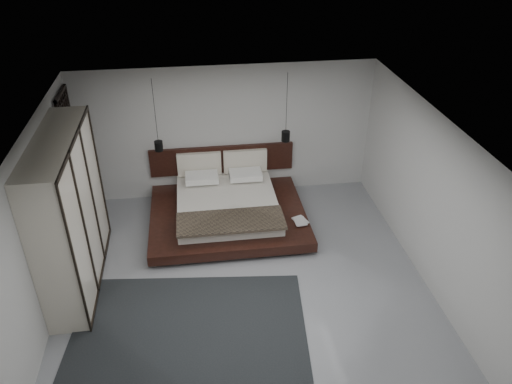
{
  "coord_description": "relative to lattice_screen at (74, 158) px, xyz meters",
  "views": [
    {
      "loc": [
        -0.68,
        -6.33,
        5.63
      ],
      "look_at": [
        0.36,
        1.2,
        1.03
      ],
      "focal_mm": 35.0,
      "sensor_mm": 36.0,
      "label": 1
    }
  ],
  "objects": [
    {
      "name": "wall_left",
      "position": [
        -0.05,
        -2.45,
        0.1
      ],
      "size": [
        0.0,
        6.0,
        6.0
      ],
      "primitive_type": "plane",
      "rotation": [
        1.57,
        0.0,
        1.57
      ],
      "color": "#B2B2B0",
      "rests_on": "floor"
    },
    {
      "name": "wardrobe",
      "position": [
        0.25,
        -1.93,
        -0.02
      ],
      "size": [
        0.62,
        2.62,
        2.57
      ],
      "color": "beige",
      "rests_on": "floor"
    },
    {
      "name": "wall_front",
      "position": [
        2.95,
        -5.45,
        0.1
      ],
      "size": [
        6.0,
        0.0,
        6.0
      ],
      "primitive_type": "plane",
      "rotation": [
        -1.57,
        0.0,
        0.0
      ],
      "color": "#B2B2B0",
      "rests_on": "floor"
    },
    {
      "name": "rug",
      "position": [
        2.0,
        -3.46,
        -1.29
      ],
      "size": [
        3.72,
        2.83,
        0.01
      ],
      "primitive_type": "cube",
      "rotation": [
        0.0,
        0.0,
        -0.11
      ],
      "color": "black",
      "rests_on": "floor"
    },
    {
      "name": "book_lower",
      "position": [
        4.06,
        -1.23,
        -1.01
      ],
      "size": [
        0.31,
        0.36,
        0.03
      ],
      "primitive_type": "imported",
      "rotation": [
        0.0,
        0.0,
        0.35
      ],
      "color": "#99724C",
      "rests_on": "bed"
    },
    {
      "name": "wall_back",
      "position": [
        2.95,
        0.55,
        0.1
      ],
      "size": [
        6.0,
        0.0,
        6.0
      ],
      "primitive_type": "plane",
      "rotation": [
        1.57,
        0.0,
        0.0
      ],
      "color": "#B2B2B0",
      "rests_on": "floor"
    },
    {
      "name": "pendant_left",
      "position": [
        1.61,
        -0.06,
        0.19
      ],
      "size": [
        0.16,
        0.16,
        1.42
      ],
      "color": "black",
      "rests_on": "ceiling"
    },
    {
      "name": "ceiling",
      "position": [
        2.95,
        -2.45,
        1.5
      ],
      "size": [
        6.0,
        6.0,
        0.0
      ],
      "primitive_type": "plane",
      "rotation": [
        3.14,
        0.0,
        0.0
      ],
      "color": "white",
      "rests_on": "wall_back"
    },
    {
      "name": "pendant_right",
      "position": [
        4.06,
        -0.06,
        0.23
      ],
      "size": [
        0.17,
        0.17,
        1.38
      ],
      "color": "black",
      "rests_on": "ceiling"
    },
    {
      "name": "wall_right",
      "position": [
        5.95,
        -2.45,
        0.1
      ],
      "size": [
        0.0,
        6.0,
        6.0
      ],
      "primitive_type": "plane",
      "rotation": [
        1.57,
        0.0,
        -1.57
      ],
      "color": "#B2B2B0",
      "rests_on": "floor"
    },
    {
      "name": "book_upper",
      "position": [
        4.04,
        -1.26,
        -0.98
      ],
      "size": [
        0.24,
        0.31,
        0.02
      ],
      "primitive_type": "imported",
      "rotation": [
        0.0,
        0.0,
        0.06
      ],
      "color": "#99724C",
      "rests_on": "book_lower"
    },
    {
      "name": "bed",
      "position": [
        2.83,
        -0.55,
        -1.0
      ],
      "size": [
        2.98,
        2.48,
        1.11
      ],
      "color": "black",
      "rests_on": "floor"
    },
    {
      "name": "lattice_screen",
      "position": [
        0.0,
        0.0,
        0.0
      ],
      "size": [
        0.05,
        0.9,
        2.6
      ],
      "primitive_type": "cube",
      "color": "black",
      "rests_on": "floor"
    },
    {
      "name": "floor",
      "position": [
        2.95,
        -2.45,
        -1.3
      ],
      "size": [
        6.0,
        6.0,
        0.0
      ],
      "primitive_type": "plane",
      "color": "gray",
      "rests_on": "ground"
    }
  ]
}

